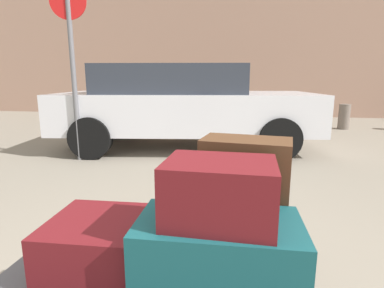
# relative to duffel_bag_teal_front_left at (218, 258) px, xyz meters

# --- Properties ---
(duffel_bag_teal_front_left) EXTENTS (0.64, 0.37, 0.32)m
(duffel_bag_teal_front_left) POSITION_rel_duffel_bag_teal_front_left_xyz_m (0.00, 0.00, 0.00)
(duffel_bag_teal_front_left) COLOR #144C51
(duffel_bag_teal_front_left) RESTS_ON luggage_cart
(suitcase_maroon_stacked_top) EXTENTS (0.50, 0.44, 0.25)m
(suitcase_maroon_stacked_top) POSITION_rel_duffel_bag_teal_front_left_xyz_m (-0.50, 0.07, -0.04)
(suitcase_maroon_stacked_top) COLOR maroon
(suitcase_maroon_stacked_top) RESTS_ON luggage_cart
(suitcase_brown_center) EXTENTS (0.44, 0.29, 0.58)m
(suitcase_brown_center) POSITION_rel_duffel_bag_teal_front_left_xyz_m (0.10, 0.33, 0.13)
(suitcase_brown_center) COLOR #51331E
(suitcase_brown_center) RESTS_ON luggage_cart
(duffel_bag_maroon_topmost_pile) EXTENTS (0.42, 0.31, 0.24)m
(duffel_bag_maroon_topmost_pile) POSITION_rel_duffel_bag_teal_front_left_xyz_m (0.00, 0.00, 0.28)
(duffel_bag_maroon_topmost_pile) COLOR maroon
(duffel_bag_maroon_topmost_pile) RESTS_ON duffel_bag_teal_front_left
(parked_car) EXTENTS (4.51, 2.38, 1.42)m
(parked_car) POSITION_rel_duffel_bag_teal_front_left_xyz_m (-0.97, 4.17, 0.26)
(parked_car) COLOR silver
(parked_car) RESTS_ON ground_plane
(bollard_kerb_near) EXTENTS (0.26, 0.26, 0.60)m
(bollard_kerb_near) POSITION_rel_duffel_bag_teal_front_left_xyz_m (2.48, 6.80, -0.20)
(bollard_kerb_near) COLOR #72665B
(bollard_kerb_near) RESTS_ON ground_plane
(no_parking_sign) EXTENTS (0.49, 0.12, 2.49)m
(no_parking_sign) POSITION_rel_duffel_bag_teal_front_left_xyz_m (-2.34, 3.05, 1.03)
(no_parking_sign) COLOR slate
(no_parking_sign) RESTS_ON ground_plane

